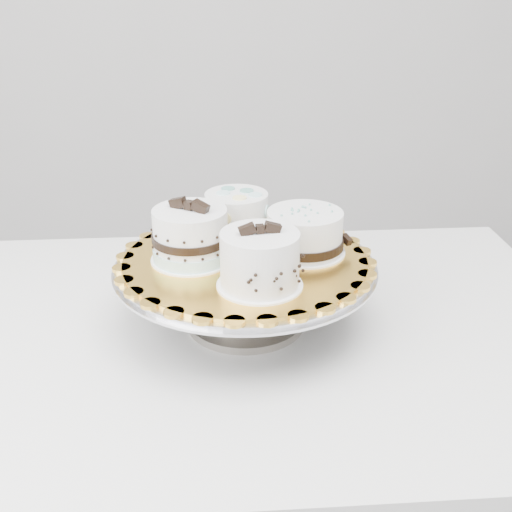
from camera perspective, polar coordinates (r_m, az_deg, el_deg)
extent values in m
cube|color=silver|center=(1.04, -1.64, -7.16)|extent=(1.21, 0.86, 0.04)
cube|color=silver|center=(1.60, -21.54, -12.60)|extent=(0.05, 0.05, 0.71)
cube|color=silver|center=(1.62, 17.00, -11.26)|extent=(0.05, 0.05, 0.71)
cylinder|color=gray|center=(1.03, -0.93, -5.70)|extent=(0.19, 0.19, 0.01)
cylinder|color=gray|center=(1.01, -0.94, -3.58)|extent=(0.12, 0.12, 0.10)
cylinder|color=silver|center=(0.99, -0.97, -0.77)|extent=(0.40, 0.40, 0.01)
cylinder|color=silver|center=(0.99, -0.96, -0.95)|extent=(0.41, 0.41, 0.00)
cylinder|color=gold|center=(0.98, -0.97, -0.34)|extent=(0.40, 0.40, 0.01)
cylinder|color=white|center=(0.90, 0.33, -2.57)|extent=(0.12, 0.12, 0.00)
cylinder|color=white|center=(0.88, 0.34, -0.27)|extent=(0.12, 0.12, 0.08)
cylinder|color=white|center=(0.98, -5.74, -0.25)|extent=(0.12, 0.12, 0.00)
cylinder|color=white|center=(0.97, -5.84, 1.94)|extent=(0.16, 0.16, 0.08)
cylinder|color=#B5E4E5|center=(0.98, -5.77, 0.31)|extent=(0.12, 0.12, 0.02)
cylinder|color=black|center=(0.97, -5.83, 1.72)|extent=(0.12, 0.12, 0.01)
cylinder|color=white|center=(1.06, -1.71, 1.81)|extent=(0.11, 0.11, 0.00)
cylinder|color=white|center=(1.05, -1.74, 3.70)|extent=(0.11, 0.11, 0.07)
cylinder|color=white|center=(1.01, 4.28, 0.44)|extent=(0.13, 0.13, 0.00)
cylinder|color=white|center=(0.99, 4.34, 2.20)|extent=(0.15, 0.15, 0.06)
cylinder|color=black|center=(1.00, 4.30, 1.25)|extent=(0.12, 0.12, 0.01)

